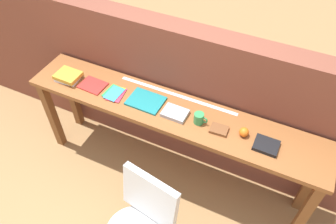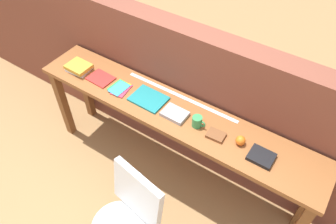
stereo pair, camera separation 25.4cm
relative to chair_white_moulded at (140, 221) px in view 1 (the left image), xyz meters
The scene contains 14 objects.
ground_plane 0.72m from the chair_white_moulded, 105.03° to the left, with size 40.00×40.00×0.00m, color #9E7547.
brick_wall_back 1.14m from the chair_white_moulded, 96.57° to the left, with size 6.00×0.20×1.42m, color brown.
sideboard 0.82m from the chair_white_moulded, 99.38° to the left, with size 2.50×0.44×0.88m.
chair_white_moulded is the anchor object (origin of this frame).
book_stack_leftmost 1.36m from the chair_white_moulded, 145.79° to the left, with size 0.22×0.19×0.06m.
magazine_cycling 1.19m from the chair_white_moulded, 138.36° to the left, with size 0.22×0.17×0.01m, color red.
pamphlet_pile_colourful 1.03m from the chair_white_moulded, 129.74° to the left, with size 0.17×0.19×0.01m.
book_open_centre 0.92m from the chair_white_moulded, 114.24° to the left, with size 0.28×0.22×0.02m, color #19757A.
book_grey_hardcover 0.84m from the chair_white_moulded, 95.82° to the left, with size 0.19×0.14×0.03m, color #9E9EA3.
mug 0.86m from the chair_white_moulded, 80.82° to the left, with size 0.11×0.08×0.09m.
leather_journal_brown 0.87m from the chair_white_moulded, 68.71° to the left, with size 0.13×0.10×0.02m, color brown.
sports_ball_small 0.98m from the chair_white_moulded, 58.99° to the left, with size 0.07×0.07×0.07m, color orange.
book_repair_rightmost 1.04m from the chair_white_moulded, 49.09° to the left, with size 0.17×0.15×0.03m, color black.
ruler_metal_back_edge 1.03m from the chair_white_moulded, 98.97° to the left, with size 1.04×0.03×0.00m, color silver.
Camera 1 is at (0.75, -1.33, 2.75)m, focal length 35.00 mm.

